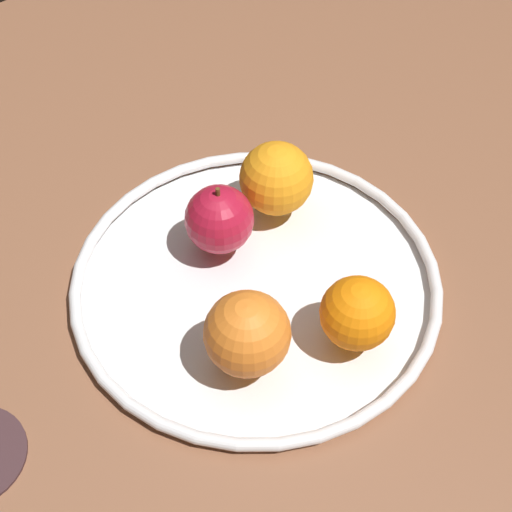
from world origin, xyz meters
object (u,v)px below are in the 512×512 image
(orange_back_left, at_px, (247,334))
(orange_back_right, at_px, (276,178))
(apple, at_px, (219,219))
(fruit_bowl, at_px, (256,281))
(orange_center, at_px, (357,313))

(orange_back_left, relative_size, orange_back_right, 1.00)
(apple, height_order, orange_back_right, same)
(fruit_bowl, height_order, apple, apple)
(orange_back_right, bearing_deg, orange_center, 72.73)
(orange_center, bearing_deg, fruit_bowl, -77.55)
(apple, bearing_deg, fruit_bowl, 89.99)
(fruit_bowl, xyz_separation_m, orange_back_left, (0.07, 0.07, 0.05))
(fruit_bowl, distance_m, orange_center, 0.12)
(apple, bearing_deg, orange_back_right, -176.53)
(orange_back_left, xyz_separation_m, orange_back_right, (-0.14, -0.13, -0.00))
(fruit_bowl, xyz_separation_m, orange_back_right, (-0.08, -0.06, 0.05))
(apple, bearing_deg, orange_back_left, 61.87)
(fruit_bowl, bearing_deg, apple, -90.01)
(apple, bearing_deg, orange_center, 98.33)
(fruit_bowl, distance_m, apple, 0.07)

